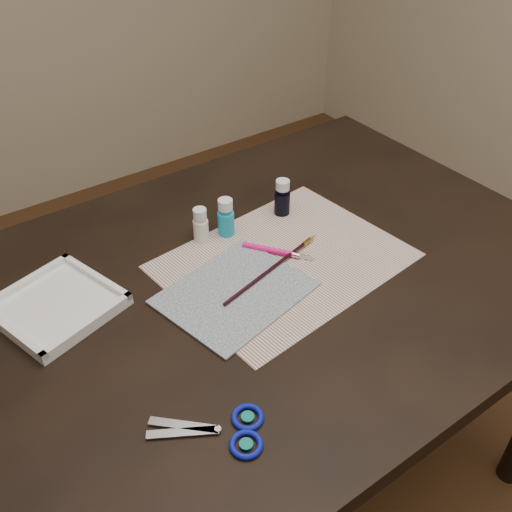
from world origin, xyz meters
TOP-DOWN VIEW (x-y plane):
  - ground at (0.00, 0.00)m, footprint 3.50×3.50m
  - table at (0.00, 0.00)m, footprint 1.30×0.90m
  - paper at (0.07, 0.01)m, footprint 0.50×0.40m
  - canvas at (-0.06, -0.02)m, footprint 0.30×0.26m
  - paint_bottle_white at (-0.03, 0.16)m, footprint 0.04×0.04m
  - paint_bottle_cyan at (0.03, 0.15)m, footprint 0.04×0.04m
  - paint_bottle_navy at (0.18, 0.15)m, footprint 0.04×0.04m
  - paintbrush at (0.04, -0.01)m, footprint 0.28×0.08m
  - craft_knife at (0.08, 0.03)m, footprint 0.10×0.14m
  - scissors at (-0.27, -0.25)m, footprint 0.22×0.18m
  - palette_tray at (-0.35, 0.13)m, footprint 0.24×0.24m

SIDE VIEW (x-z plane):
  - ground at x=0.00m, z-range -0.02..0.00m
  - table at x=0.00m, z-range 0.00..0.75m
  - paper at x=0.07m, z-range 0.75..0.75m
  - canvas at x=-0.06m, z-range 0.75..0.76m
  - scissors at x=-0.27m, z-range 0.75..0.76m
  - craft_knife at x=0.08m, z-range 0.75..0.76m
  - paintbrush at x=0.04m, z-range 0.76..0.76m
  - palette_tray at x=-0.35m, z-range 0.75..0.77m
  - paint_bottle_white at x=-0.03m, z-range 0.75..0.83m
  - paint_bottle_navy at x=0.18m, z-range 0.75..0.84m
  - paint_bottle_cyan at x=0.03m, z-range 0.75..0.84m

